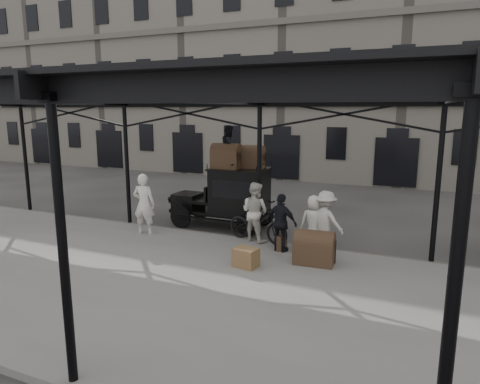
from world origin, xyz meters
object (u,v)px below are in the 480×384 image
object	(u,v)px
taxi	(232,195)
bicycle	(258,224)
porter_left	(144,204)
steamer_trunk_platform	(314,250)
porter_official	(281,223)
steamer_trunk_roof_near	(226,158)

from	to	relation	value
taxi	bicycle	world-z (taller)	taxi
porter_left	steamer_trunk_platform	size ratio (longest dim) A/B	1.93
porter_official	bicycle	size ratio (longest dim) A/B	0.81
bicycle	steamer_trunk_roof_near	bearing A→B (deg)	63.59
porter_official	bicycle	world-z (taller)	porter_official
taxi	steamer_trunk_platform	size ratio (longest dim) A/B	3.53
porter_official	steamer_trunk_platform	world-z (taller)	porter_official
steamer_trunk_roof_near	steamer_trunk_platform	distance (m)	4.96
porter_left	steamer_trunk_platform	world-z (taller)	porter_left
taxi	porter_left	xyz separation A→B (m)	(-2.11, -2.25, -0.05)
porter_official	steamer_trunk_roof_near	world-z (taller)	steamer_trunk_roof_near
taxi	steamer_trunk_roof_near	size ratio (longest dim) A/B	3.71
taxi	bicycle	bearing A→B (deg)	-43.92
porter_left	bicycle	xyz separation A→B (m)	(3.72, 0.70, -0.45)
taxi	steamer_trunk_roof_near	xyz separation A→B (m)	(-0.08, -0.25, 1.34)
bicycle	steamer_trunk_roof_near	xyz separation A→B (m)	(-1.68, 1.30, 1.84)
porter_left	steamer_trunk_platform	xyz separation A→B (m)	(5.79, -0.53, -0.62)
bicycle	porter_official	bearing A→B (deg)	-111.83
porter_left	steamer_trunk_roof_near	xyz separation A→B (m)	(2.03, 2.00, 1.39)
steamer_trunk_platform	porter_official	bearing A→B (deg)	147.99
taxi	bicycle	xyz separation A→B (m)	(1.60, -1.54, -0.51)
steamer_trunk_roof_near	porter_left	bearing A→B (deg)	-137.31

